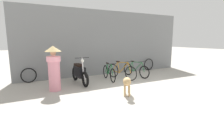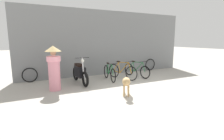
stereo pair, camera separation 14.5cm
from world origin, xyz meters
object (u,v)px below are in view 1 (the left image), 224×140
(motorcycle, at_px, (80,73))
(spare_tire_left, at_px, (149,64))
(bicycle_0, at_px, (109,73))
(spare_tire_right, at_px, (29,75))
(bicycle_1, at_px, (122,71))
(person_in_robes, at_px, (54,66))
(bicycle_2, at_px, (136,70))
(stray_dog, at_px, (127,82))

(motorcycle, distance_m, spare_tire_left, 4.83)
(bicycle_0, relative_size, spare_tire_right, 2.48)
(motorcycle, bearing_deg, bicycle_1, 87.00)
(person_in_robes, xyz_separation_m, spare_tire_left, (5.81, 1.72, -0.54))
(bicycle_2, xyz_separation_m, motorcycle, (-2.90, -0.01, 0.13))
(bicycle_0, height_order, bicycle_2, bicycle_0)
(bicycle_1, xyz_separation_m, spare_tire_left, (2.67, 1.23, -0.01))
(bicycle_1, relative_size, bicycle_2, 0.97)
(bicycle_2, distance_m, spare_tire_left, 2.13)
(bicycle_0, height_order, person_in_robes, person_in_robes)
(bicycle_1, relative_size, spare_tire_right, 2.54)
(motorcycle, bearing_deg, bicycle_2, 89.08)
(bicycle_1, distance_m, spare_tire_right, 4.10)
(person_in_robes, bearing_deg, motorcycle, -109.28)
(spare_tire_left, bearing_deg, motorcycle, -166.07)
(motorcycle, distance_m, person_in_robes, 1.32)
(person_in_robes, distance_m, spare_tire_left, 6.08)
(motorcycle, height_order, spare_tire_right, motorcycle)
(person_in_robes, bearing_deg, bicycle_2, -127.69)
(motorcycle, bearing_deg, bicycle_0, 87.86)
(bicycle_1, bearing_deg, motorcycle, -111.46)
(bicycle_2, relative_size, spare_tire_right, 2.62)
(bicycle_0, height_order, stray_dog, bicycle_0)
(bicycle_0, relative_size, person_in_robes, 0.99)
(bicycle_1, height_order, spare_tire_left, bicycle_1)
(bicycle_1, distance_m, motorcycle, 2.03)
(motorcycle, distance_m, stray_dog, 2.44)
(bicycle_1, bearing_deg, stray_dog, -46.91)
(motorcycle, xyz_separation_m, person_in_robes, (-1.12, -0.56, 0.43))
(bicycle_1, xyz_separation_m, stray_dog, (-1.14, -2.22, 0.09))
(stray_dog, bearing_deg, spare_tire_left, 163.08)
(bicycle_0, relative_size, stray_dog, 1.72)
(bicycle_1, distance_m, stray_dog, 2.49)
(bicycle_0, relative_size, bicycle_2, 0.95)
(bicycle_0, distance_m, bicycle_2, 1.53)
(bicycle_1, height_order, person_in_robes, person_in_robes)
(spare_tire_left, bearing_deg, bicycle_2, -147.31)
(person_in_robes, height_order, spare_tire_left, person_in_robes)
(person_in_robes, bearing_deg, spare_tire_left, -119.28)
(bicycle_1, relative_size, motorcycle, 0.86)
(person_in_robes, distance_m, spare_tire_right, 1.98)
(bicycle_2, relative_size, person_in_robes, 1.04)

